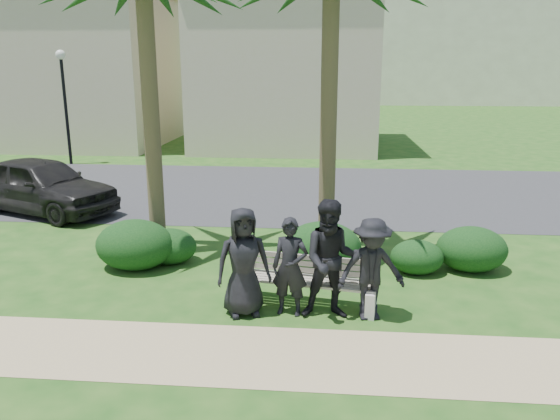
# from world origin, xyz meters

# --- Properties ---
(ground) EXTENTS (160.00, 160.00, 0.00)m
(ground) POSITION_xyz_m (0.00, 0.00, 0.00)
(ground) COLOR #1D4D16
(ground) RESTS_ON ground
(footpath) EXTENTS (30.00, 1.60, 0.01)m
(footpath) POSITION_xyz_m (0.00, -1.80, 0.00)
(footpath) COLOR tan
(footpath) RESTS_ON ground
(asphalt_street) EXTENTS (160.00, 8.00, 0.01)m
(asphalt_street) POSITION_xyz_m (0.00, 8.00, 0.00)
(asphalt_street) COLOR #2D2D30
(asphalt_street) RESTS_ON ground
(stucco_bldg_left) EXTENTS (10.40, 8.40, 7.30)m
(stucco_bldg_left) POSITION_xyz_m (-12.00, 18.00, 3.66)
(stucco_bldg_left) COLOR beige
(stucco_bldg_left) RESTS_ON ground
(stucco_bldg_right) EXTENTS (8.40, 8.40, 7.30)m
(stucco_bldg_right) POSITION_xyz_m (-1.00, 18.00, 3.66)
(stucco_bldg_right) COLOR beige
(stucco_bldg_right) RESTS_ON ground
(street_lamp) EXTENTS (0.36, 0.36, 4.29)m
(street_lamp) POSITION_xyz_m (-9.00, 12.00, 2.94)
(street_lamp) COLOR black
(street_lamp) RESTS_ON ground
(park_bench) EXTENTS (2.27, 0.87, 0.76)m
(park_bench) POSITION_xyz_m (0.67, -0.19, 0.35)
(park_bench) COLOR gray
(park_bench) RESTS_ON ground
(man_a) EXTENTS (0.95, 0.77, 1.69)m
(man_a) POSITION_xyz_m (-0.28, -0.56, 0.84)
(man_a) COLOR black
(man_a) RESTS_ON ground
(man_b) EXTENTS (0.61, 0.46, 1.53)m
(man_b) POSITION_xyz_m (0.43, -0.50, 0.76)
(man_b) COLOR black
(man_b) RESTS_ON ground
(man_c) EXTENTS (0.93, 0.74, 1.83)m
(man_c) POSITION_xyz_m (1.05, -0.56, 0.92)
(man_c) COLOR black
(man_c) RESTS_ON ground
(man_d) EXTENTS (1.11, 0.77, 1.57)m
(man_d) POSITION_xyz_m (1.64, -0.56, 0.79)
(man_d) COLOR black
(man_d) RESTS_ON ground
(hedge_a) EXTENTS (1.46, 1.21, 0.95)m
(hedge_a) POSITION_xyz_m (-2.63, 1.25, 0.48)
(hedge_a) COLOR #0E3311
(hedge_a) RESTS_ON ground
(hedge_b) EXTENTS (1.06, 0.87, 0.69)m
(hedge_b) POSITION_xyz_m (-2.06, 1.57, 0.34)
(hedge_b) COLOR #0E3311
(hedge_b) RESTS_ON ground
(hedge_d) EXTENTS (1.45, 1.20, 0.95)m
(hedge_d) POSITION_xyz_m (0.90, 1.42, 0.47)
(hedge_d) COLOR #0E3311
(hedge_d) RESTS_ON ground
(hedge_e) EXTENTS (0.97, 0.80, 0.63)m
(hedge_e) POSITION_xyz_m (2.64, 1.44, 0.32)
(hedge_e) COLOR #0E3311
(hedge_e) RESTS_ON ground
(hedge_f) EXTENTS (1.30, 1.07, 0.85)m
(hedge_f) POSITION_xyz_m (3.67, 1.68, 0.42)
(hedge_f) COLOR #0E3311
(hedge_f) RESTS_ON ground
(car_a) EXTENTS (4.60, 3.22, 1.45)m
(car_a) POSITION_xyz_m (-6.39, 4.94, 0.73)
(car_a) COLOR black
(car_a) RESTS_ON ground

